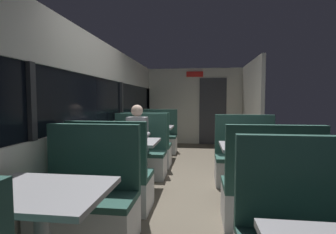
# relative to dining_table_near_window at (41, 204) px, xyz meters

# --- Properties ---
(ground_plane) EXTENTS (3.30, 9.20, 0.02)m
(ground_plane) POSITION_rel_dining_table_near_window_xyz_m (0.89, 2.09, -0.65)
(ground_plane) COLOR #665B4C
(carriage_window_panel_left) EXTENTS (0.09, 8.48, 2.30)m
(carriage_window_panel_left) POSITION_rel_dining_table_near_window_xyz_m (-0.56, 2.09, 0.47)
(carriage_window_panel_left) COLOR beige
(carriage_window_panel_left) RESTS_ON ground_plane
(carriage_end_bulkhead) EXTENTS (2.90, 0.11, 2.30)m
(carriage_end_bulkhead) POSITION_rel_dining_table_near_window_xyz_m (0.95, 6.28, 0.50)
(carriage_end_bulkhead) COLOR beige
(carriage_end_bulkhead) RESTS_ON ground_plane
(carriage_aisle_panel_right) EXTENTS (0.08, 2.40, 2.30)m
(carriage_aisle_panel_right) POSITION_rel_dining_table_near_window_xyz_m (2.34, 5.09, 0.51)
(carriage_aisle_panel_right) COLOR beige
(carriage_aisle_panel_right) RESTS_ON ground_plane
(dining_table_near_window) EXTENTS (0.90, 0.70, 0.74)m
(dining_table_near_window) POSITION_rel_dining_table_near_window_xyz_m (0.00, 0.00, 0.00)
(dining_table_near_window) COLOR #9E9EA3
(dining_table_near_window) RESTS_ON ground_plane
(bench_near_window_facing_entry) EXTENTS (0.95, 0.50, 1.10)m
(bench_near_window_facing_entry) POSITION_rel_dining_table_near_window_xyz_m (0.00, 0.70, -0.31)
(bench_near_window_facing_entry) COLOR silver
(bench_near_window_facing_entry) RESTS_ON ground_plane
(dining_table_mid_window) EXTENTS (0.90, 0.70, 0.74)m
(dining_table_mid_window) POSITION_rel_dining_table_near_window_xyz_m (0.00, 2.07, 0.00)
(dining_table_mid_window) COLOR #9E9EA3
(dining_table_mid_window) RESTS_ON ground_plane
(bench_mid_window_facing_end) EXTENTS (0.95, 0.50, 1.10)m
(bench_mid_window_facing_end) POSITION_rel_dining_table_near_window_xyz_m (0.00, 1.37, -0.31)
(bench_mid_window_facing_end) COLOR silver
(bench_mid_window_facing_end) RESTS_ON ground_plane
(bench_mid_window_facing_entry) EXTENTS (0.95, 0.50, 1.10)m
(bench_mid_window_facing_entry) POSITION_rel_dining_table_near_window_xyz_m (0.00, 2.77, -0.31)
(bench_mid_window_facing_entry) COLOR silver
(bench_mid_window_facing_entry) RESTS_ON ground_plane
(dining_table_far_window) EXTENTS (0.90, 0.70, 0.74)m
(dining_table_far_window) POSITION_rel_dining_table_near_window_xyz_m (0.00, 4.15, 0.00)
(dining_table_far_window) COLOR #9E9EA3
(dining_table_far_window) RESTS_ON ground_plane
(bench_far_window_facing_end) EXTENTS (0.95, 0.50, 1.10)m
(bench_far_window_facing_end) POSITION_rel_dining_table_near_window_xyz_m (0.00, 3.45, -0.31)
(bench_far_window_facing_end) COLOR silver
(bench_far_window_facing_end) RESTS_ON ground_plane
(bench_far_window_facing_entry) EXTENTS (0.95, 0.50, 1.10)m
(bench_far_window_facing_entry) POSITION_rel_dining_table_near_window_xyz_m (0.00, 4.85, -0.31)
(bench_far_window_facing_entry) COLOR silver
(bench_far_window_facing_entry) RESTS_ON ground_plane
(dining_table_rear_aisle) EXTENTS (0.90, 0.70, 0.74)m
(dining_table_rear_aisle) POSITION_rel_dining_table_near_window_xyz_m (1.79, 1.87, 0.00)
(dining_table_rear_aisle) COLOR #9E9EA3
(dining_table_rear_aisle) RESTS_ON ground_plane
(bench_rear_aisle_facing_end) EXTENTS (0.95, 0.50, 1.10)m
(bench_rear_aisle_facing_end) POSITION_rel_dining_table_near_window_xyz_m (1.79, 1.17, -0.31)
(bench_rear_aisle_facing_end) COLOR silver
(bench_rear_aisle_facing_end) RESTS_ON ground_plane
(bench_rear_aisle_facing_entry) EXTENTS (0.95, 0.50, 1.10)m
(bench_rear_aisle_facing_entry) POSITION_rel_dining_table_near_window_xyz_m (1.79, 2.57, -0.31)
(bench_rear_aisle_facing_entry) COLOR silver
(bench_rear_aisle_facing_entry) RESTS_ON ground_plane
(seated_passenger) EXTENTS (0.47, 0.55, 1.26)m
(seated_passenger) POSITION_rel_dining_table_near_window_xyz_m (0.00, 2.70, -0.10)
(seated_passenger) COLOR #26262D
(seated_passenger) RESTS_ON ground_plane
(coffee_cup_primary) EXTENTS (0.07, 0.07, 0.09)m
(coffee_cup_primary) POSITION_rel_dining_table_near_window_xyz_m (-0.13, 2.24, 0.15)
(coffee_cup_primary) COLOR #B23333
(coffee_cup_primary) RESTS_ON dining_table_mid_window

